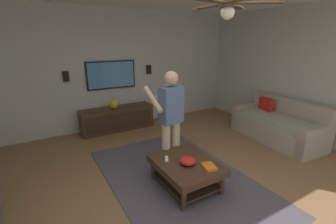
{
  "coord_description": "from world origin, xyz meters",
  "views": [
    {
      "loc": [
        -2.34,
        1.71,
        2.08
      ],
      "look_at": [
        0.92,
        -0.2,
        0.91
      ],
      "focal_mm": 24.9,
      "sensor_mm": 36.0,
      "label": 1
    }
  ],
  "objects": [
    {
      "name": "book",
      "position": [
        -0.18,
        -0.21,
        0.42
      ],
      "size": [
        0.26,
        0.21,
        0.04
      ],
      "primitive_type": "cube",
      "rotation": [
        0.0,
        0.0,
        2.86
      ],
      "color": "orange",
      "rests_on": "coffee_table"
    },
    {
      "name": "coffee_table",
      "position": [
        0.11,
        -0.03,
        0.3
      ],
      "size": [
        1.0,
        0.8,
        0.4
      ],
      "color": "#422B1C",
      "rests_on": "ground"
    },
    {
      "name": "tv",
      "position": [
        3.08,
        0.08,
        1.3
      ],
      "size": [
        0.05,
        1.16,
        0.65
      ],
      "rotation": [
        0.0,
        0.0,
        3.14
      ],
      "color": "black"
    },
    {
      "name": "vase_round",
      "position": [
        2.8,
        0.16,
        0.66
      ],
      "size": [
        0.22,
        0.22,
        0.22
      ],
      "primitive_type": "sphere",
      "color": "gold",
      "rests_on": "media_console"
    },
    {
      "name": "media_console",
      "position": [
        2.84,
        0.08,
        0.28
      ],
      "size": [
        0.45,
        1.7,
        0.55
      ],
      "rotation": [
        0.0,
        0.0,
        3.14
      ],
      "color": "#422B1C",
      "rests_on": "ground"
    },
    {
      "name": "bowl",
      "position": [
        0.05,
        -0.01,
        0.45
      ],
      "size": [
        0.23,
        0.23,
        0.1
      ],
      "primitive_type": "ellipsoid",
      "color": "red",
      "rests_on": "coffee_table"
    },
    {
      "name": "area_rug",
      "position": [
        0.31,
        -0.03,
        0.01
      ],
      "size": [
        3.15,
        1.96,
        0.01
      ],
      "primitive_type": "cube",
      "color": "#514C56",
      "rests_on": "ground"
    },
    {
      "name": "wall_speaker_left",
      "position": [
        3.09,
        -0.9,
        1.36
      ],
      "size": [
        0.06,
        0.12,
        0.22
      ],
      "primitive_type": "cube",
      "color": "black"
    },
    {
      "name": "ground_plane",
      "position": [
        0.0,
        0.0,
        0.0
      ],
      "size": [
        7.77,
        7.77,
        0.0
      ],
      "primitive_type": "plane",
      "color": "olive"
    },
    {
      "name": "wall_back_tv",
      "position": [
        3.17,
        0.0,
        1.39
      ],
      "size": [
        0.1,
        6.67,
        2.79
      ],
      "primitive_type": "cube",
      "color": "#B2B7AD",
      "rests_on": "ground"
    },
    {
      "name": "couch",
      "position": [
        0.54,
        -2.73,
        0.32
      ],
      "size": [
        1.97,
        1.02,
        0.87
      ],
      "rotation": [
        0.0,
        0.0,
        1.49
      ],
      "color": "#A89E8E",
      "rests_on": "ground"
    },
    {
      "name": "wall_side_window",
      "position": [
        0.0,
        -3.29,
        1.39
      ],
      "size": [
        6.45,
        0.1,
        2.79
      ],
      "primitive_type": "cube",
      "color": "beige",
      "rests_on": "ground"
    },
    {
      "name": "ceiling_fan",
      "position": [
        -0.18,
        -0.37,
        2.46
      ],
      "size": [
        1.18,
        1.15,
        0.46
      ],
      "color": "#4C3828"
    },
    {
      "name": "remote_white",
      "position": [
        0.31,
        0.18,
        0.41
      ],
      "size": [
        0.15,
        0.11,
        0.02
      ],
      "primitive_type": "cube",
      "rotation": [
        0.0,
        0.0,
        5.79
      ],
      "color": "white",
      "rests_on": "coffee_table"
    },
    {
      "name": "person_standing",
      "position": [
        0.68,
        -0.1,
        0.93
      ],
      "size": [
        0.58,
        0.58,
        1.64
      ],
      "rotation": [
        0.0,
        0.0,
        0.12
      ],
      "color": "#C6B793",
      "rests_on": "ground"
    },
    {
      "name": "wall_speaker_right",
      "position": [
        3.09,
        1.07,
        1.33
      ],
      "size": [
        0.06,
        0.12,
        0.22
      ],
      "primitive_type": "cube",
      "color": "black"
    }
  ]
}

